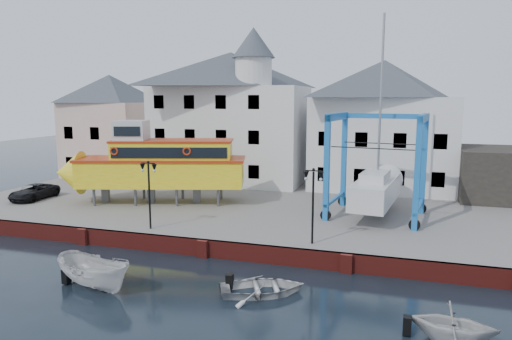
# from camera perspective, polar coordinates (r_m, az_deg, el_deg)

# --- Properties ---
(ground) EXTENTS (140.00, 140.00, 0.00)m
(ground) POSITION_cam_1_polar(r_m,az_deg,el_deg) (26.47, -6.62, -10.76)
(ground) COLOR black
(ground) RESTS_ON ground
(hardstanding) EXTENTS (44.00, 22.00, 1.00)m
(hardstanding) POSITION_cam_1_polar(r_m,az_deg,el_deg) (36.26, 0.33, -4.47)
(hardstanding) COLOR slate
(hardstanding) RESTS_ON ground
(quay_wall) EXTENTS (44.00, 0.47, 1.00)m
(quay_wall) POSITION_cam_1_polar(r_m,az_deg,el_deg) (26.39, -6.55, -9.66)
(quay_wall) COLOR maroon
(quay_wall) RESTS_ON ground
(building_pink) EXTENTS (8.00, 7.00, 10.30)m
(building_pink) POSITION_cam_1_polar(r_m,az_deg,el_deg) (49.61, -17.64, 5.32)
(building_pink) COLOR #CFAE98
(building_pink) RESTS_ON hardstanding
(building_white_main) EXTENTS (14.00, 8.30, 14.00)m
(building_white_main) POSITION_cam_1_polar(r_m,az_deg,el_deg) (43.86, -3.02, 6.87)
(building_white_main) COLOR silver
(building_white_main) RESTS_ON hardstanding
(building_white_right) EXTENTS (12.00, 8.00, 11.20)m
(building_white_right) POSITION_cam_1_polar(r_m,az_deg,el_deg) (41.88, 15.51, 5.45)
(building_white_right) COLOR silver
(building_white_right) RESTS_ON hardstanding
(shed_dark) EXTENTS (8.00, 7.00, 4.00)m
(shed_dark) POSITION_cam_1_polar(r_m,az_deg,el_deg) (41.21, 29.24, -0.45)
(shed_dark) COLOR black
(shed_dark) RESTS_ON hardstanding
(lamp_post_left) EXTENTS (1.12, 0.32, 4.20)m
(lamp_post_left) POSITION_cam_1_polar(r_m,az_deg,el_deg) (28.23, -13.26, -0.93)
(lamp_post_left) COLOR black
(lamp_post_left) RESTS_ON hardstanding
(lamp_post_right) EXTENTS (1.12, 0.32, 4.20)m
(lamp_post_right) POSITION_cam_1_polar(r_m,az_deg,el_deg) (24.80, 7.17, -2.10)
(lamp_post_right) COLOR black
(lamp_post_right) RESTS_ON hardstanding
(tour_boat) EXTENTS (14.78, 7.28, 6.27)m
(tour_boat) POSITION_cam_1_polar(r_m,az_deg,el_deg) (35.56, -13.03, 0.71)
(tour_boat) COLOR #59595E
(tour_boat) RESTS_ON hardstanding
(travel_lift) EXTENTS (6.81, 9.04, 13.32)m
(travel_lift) POSITION_cam_1_polar(r_m,az_deg,el_deg) (32.28, 15.02, -1.50)
(travel_lift) COLOR #116CAE
(travel_lift) RESTS_ON hardstanding
(van) EXTENTS (2.08, 4.29, 1.18)m
(van) POSITION_cam_1_polar(r_m,az_deg,el_deg) (40.19, -26.00, -2.47)
(van) COLOR black
(van) RESTS_ON hardstanding
(motorboat_a) EXTENTS (4.86, 2.90, 1.76)m
(motorboat_a) POSITION_cam_1_polar(r_m,az_deg,el_deg) (23.58, -19.48, -13.74)
(motorboat_a) COLOR silver
(motorboat_a) RESTS_ON ground
(motorboat_b) EXTENTS (4.74, 4.18, 0.81)m
(motorboat_b) POSITION_cam_1_polar(r_m,az_deg,el_deg) (21.73, 0.81, -15.20)
(motorboat_b) COLOR silver
(motorboat_b) RESTS_ON ground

